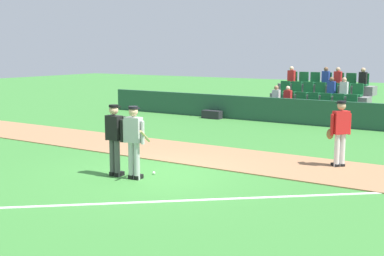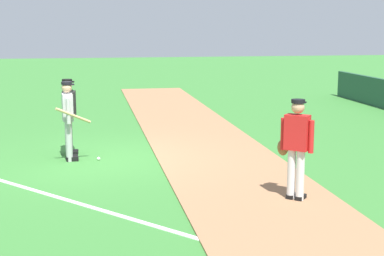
{
  "view_description": "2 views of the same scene",
  "coord_description": "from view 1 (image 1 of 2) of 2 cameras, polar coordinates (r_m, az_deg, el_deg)",
  "views": [
    {
      "loc": [
        7.62,
        -9.87,
        3.07
      ],
      "look_at": [
        0.46,
        1.15,
        1.06
      ],
      "focal_mm": 48.06,
      "sensor_mm": 36.0,
      "label": 1
    },
    {
      "loc": [
        12.73,
        -0.11,
        3.0
      ],
      "look_at": [
        1.57,
        1.89,
        0.95
      ],
      "focal_mm": 53.97,
      "sensor_mm": 36.0,
      "label": 2
    }
  ],
  "objects": [
    {
      "name": "equipment_bag",
      "position": [
        23.12,
        2.22,
        1.5
      ],
      "size": [
        0.9,
        0.36,
        0.36
      ],
      "primitive_type": "cube",
      "color": "#232328",
      "rests_on": "ground"
    },
    {
      "name": "umpire_home_plate",
      "position": [
        12.61,
        -8.55,
        -0.86
      ],
      "size": [
        0.59,
        0.32,
        1.76
      ],
      "color": "#4C4C4C",
      "rests_on": "ground"
    },
    {
      "name": "dugout_fence",
      "position": [
        21.69,
        12.24,
        1.75
      ],
      "size": [
        20.0,
        0.16,
        1.05
      ],
      "primitive_type": "cube",
      "color": "#234C38",
      "rests_on": "ground"
    },
    {
      "name": "ground_plane",
      "position": [
        12.84,
        -4.53,
        -5.18
      ],
      "size": [
        80.0,
        80.0,
        0.0
      ],
      "primitive_type": "plane",
      "color": "#387A33"
    },
    {
      "name": "batter_grey_jersey",
      "position": [
        12.23,
        -6.45,
        -1.27
      ],
      "size": [
        0.72,
        0.75,
        1.76
      ],
      "color": "#B2B2B2",
      "rests_on": "ground"
    },
    {
      "name": "baseball",
      "position": [
        12.85,
        -4.26,
        -4.99
      ],
      "size": [
        0.07,
        0.07,
        0.07
      ],
      "primitive_type": "sphere",
      "color": "white",
      "rests_on": "ground"
    },
    {
      "name": "stadium_bleachers",
      "position": [
        23.44,
        13.89,
        2.49
      ],
      "size": [
        4.45,
        2.95,
        2.3
      ],
      "color": "slate",
      "rests_on": "ground"
    },
    {
      "name": "infield_dirt_path",
      "position": [
        15.03,
        1.81,
        -3.05
      ],
      "size": [
        28.0,
        2.75,
        0.03
      ],
      "primitive_type": "cube",
      "color": "#9E704C",
      "rests_on": "ground"
    },
    {
      "name": "runner_red_jersey",
      "position": [
        13.92,
        16.09,
        -0.37
      ],
      "size": [
        0.54,
        0.51,
        1.76
      ],
      "color": "silver",
      "rests_on": "ground"
    },
    {
      "name": "foul_line_chalk",
      "position": [
        10.88,
        6.57,
        -7.73
      ],
      "size": [
        9.15,
        7.91,
        0.01
      ],
      "primitive_type": "cube",
      "rotation": [
        0.0,
        0.0,
        0.71
      ],
      "color": "white",
      "rests_on": "ground"
    }
  ]
}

